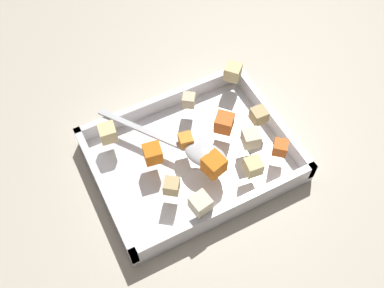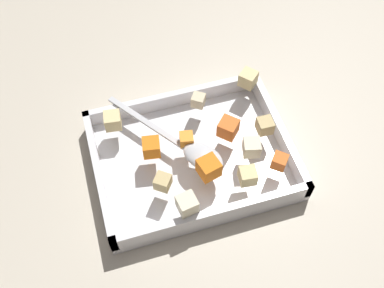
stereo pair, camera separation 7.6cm
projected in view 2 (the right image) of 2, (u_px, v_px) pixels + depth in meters
name	position (u px, v px, depth m)	size (l,w,h in m)	color
ground_plane	(187.00, 158.00, 0.81)	(4.00, 4.00, 0.00)	#BCB29E
baking_dish	(192.00, 158.00, 0.79)	(0.34, 0.26, 0.05)	silver
carrot_chunk_center	(279.00, 161.00, 0.74)	(0.02, 0.02, 0.02)	orange
carrot_chunk_back_center	(228.00, 128.00, 0.77)	(0.03, 0.03, 0.03)	orange
carrot_chunk_corner_se	(151.00, 147.00, 0.75)	(0.03, 0.03, 0.03)	orange
carrot_chunk_corner_ne	(187.00, 139.00, 0.76)	(0.02, 0.02, 0.02)	orange
carrot_chunk_under_handle	(209.00, 168.00, 0.73)	(0.03, 0.03, 0.03)	orange
potato_chunk_far_left	(198.00, 100.00, 0.81)	(0.02, 0.02, 0.02)	beige
potato_chunk_heap_top	(265.00, 126.00, 0.77)	(0.03, 0.03, 0.03)	tan
potato_chunk_near_left	(248.00, 79.00, 0.83)	(0.03, 0.03, 0.03)	#E0CC89
potato_chunk_mid_right	(252.00, 147.00, 0.75)	(0.03, 0.03, 0.03)	beige
potato_chunk_near_right	(163.00, 182.00, 0.72)	(0.02, 0.02, 0.02)	tan
potato_chunk_mid_left	(187.00, 204.00, 0.69)	(0.03, 0.03, 0.03)	beige
potato_chunk_heap_side	(113.00, 121.00, 0.78)	(0.03, 0.03, 0.03)	#E0CC89
potato_chunk_near_spoon	(248.00, 176.00, 0.72)	(0.03, 0.03, 0.03)	#E0CC89
serving_spoon	(196.00, 153.00, 0.75)	(0.17, 0.22, 0.02)	silver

